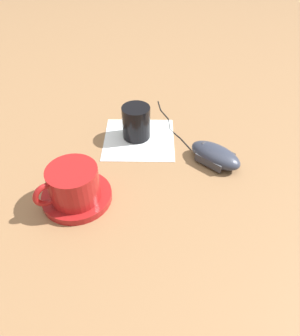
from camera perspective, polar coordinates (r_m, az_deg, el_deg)
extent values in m
plane|color=olive|center=(0.68, -0.67, 0.22)|extent=(3.00, 3.00, 0.00)
cylinder|color=maroon|center=(0.62, -12.58, -4.82)|extent=(0.13, 0.13, 0.01)
cylinder|color=maroon|center=(0.59, -13.13, -2.63)|extent=(0.09, 0.09, 0.06)
torus|color=maroon|center=(0.58, -17.59, -4.42)|extent=(0.04, 0.04, 0.05)
ellipsoid|color=#2D3342|center=(0.69, 11.30, 2.21)|extent=(0.12, 0.12, 0.04)
cylinder|color=#38383D|center=(0.70, 9.28, 3.97)|extent=(0.01, 0.01, 0.01)
cube|color=#38383D|center=(0.68, 10.04, 0.87)|extent=(0.05, 0.04, 0.02)
cube|color=#38383D|center=(0.71, 12.40, 2.91)|extent=(0.05, 0.04, 0.02)
cylinder|color=black|center=(0.74, 6.26, 4.22)|extent=(0.02, 0.04, 0.00)
cylinder|color=black|center=(0.77, 4.43, 5.99)|extent=(0.03, 0.04, 0.00)
cylinder|color=black|center=(0.80, 3.35, 7.71)|extent=(0.01, 0.04, 0.00)
cylinder|color=black|center=(0.84, 2.55, 9.35)|extent=(0.02, 0.04, 0.00)
cylinder|color=black|center=(0.87, 1.65, 10.84)|extent=(0.01, 0.04, 0.00)
sphere|color=black|center=(0.73, 7.14, 3.24)|extent=(0.00, 0.00, 0.00)
sphere|color=black|center=(0.76, 5.41, 5.15)|extent=(0.00, 0.00, 0.00)
sphere|color=black|center=(0.79, 3.47, 6.80)|extent=(0.00, 0.00, 0.00)
sphere|color=black|center=(0.82, 3.23, 8.58)|extent=(0.00, 0.00, 0.00)
sphere|color=black|center=(0.86, 1.89, 10.08)|extent=(0.00, 0.00, 0.00)
sphere|color=black|center=(0.89, 1.42, 11.57)|extent=(0.00, 0.00, 0.00)
cube|color=white|center=(0.75, -1.93, 5.08)|extent=(0.16, 0.16, 0.00)
cylinder|color=black|center=(0.74, -2.42, 7.98)|extent=(0.06, 0.06, 0.08)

